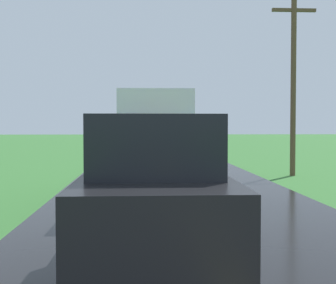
{
  "coord_description": "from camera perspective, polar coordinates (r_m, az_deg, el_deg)",
  "views": [
    {
      "loc": [
        -0.99,
        -0.64,
        1.87
      ],
      "look_at": [
        -0.21,
        12.9,
        1.4
      ],
      "focal_mm": 49.81,
      "sensor_mm": 36.0,
      "label": 1
    }
  ],
  "objects": [
    {
      "name": "banana_truck_near",
      "position": [
        12.33,
        -1.38,
        0.1
      ],
      "size": [
        2.38,
        5.82,
        2.8
      ],
      "color": "#2D2D30",
      "rests_on": "road_surface"
    },
    {
      "name": "utility_pole_roadside",
      "position": [
        18.1,
        15.09,
        7.15
      ],
      "size": [
        1.65,
        0.2,
        6.56
      ],
      "color": "brown",
      "rests_on": "ground"
    },
    {
      "name": "following_car",
      "position": [
        5.88,
        -1.82,
        -5.86
      ],
      "size": [
        1.74,
        4.1,
        1.92
      ],
      "color": "black",
      "rests_on": "road_surface"
    }
  ]
}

